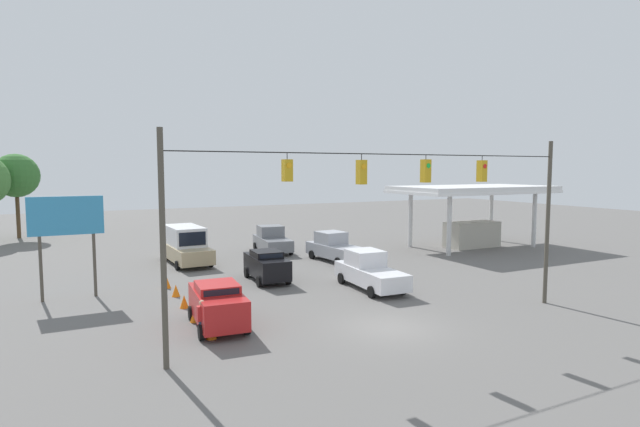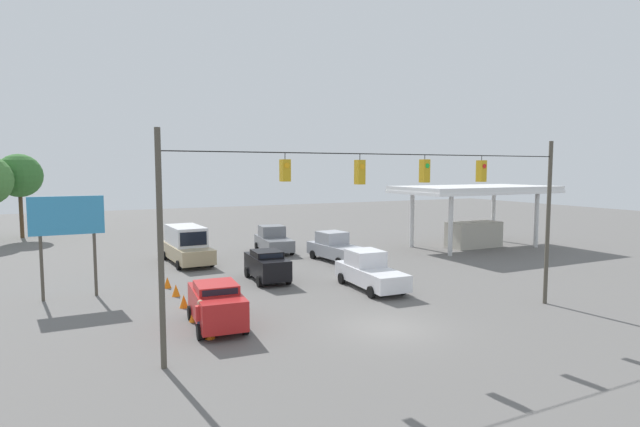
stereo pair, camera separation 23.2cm
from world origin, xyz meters
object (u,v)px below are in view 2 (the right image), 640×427
at_px(traffic_cone_fourth, 176,290).
at_px(gas_station, 475,203).
at_px(traffic_cone_fifth, 167,282).
at_px(pickup_truck_white_crossing_near, 369,271).
at_px(box_truck_tan_withflow_far, 187,245).
at_px(sedan_red_parked_shoulder, 216,304).
at_px(sedan_black_withflow_mid, 267,265).
at_px(pickup_truck_grey_oncoming_deep, 273,240).
at_px(pedestrian, 201,320).
at_px(traffic_cone_second, 194,315).
at_px(tree_horizon_left, 19,176).
at_px(traffic_cone_nearest, 210,331).
at_px(traffic_cone_third, 184,301).
at_px(overhead_signal_span, 394,208).
at_px(pickup_truck_silver_oncoming_far, 336,248).
at_px(roadside_billboard, 67,224).

bearing_deg(traffic_cone_fourth, gas_station, -167.63).
bearing_deg(traffic_cone_fifth, pickup_truck_white_crossing_near, 153.45).
xyz_separation_m(box_truck_tan_withflow_far, traffic_cone_fifth, (2.54, 7.22, -1.01)).
bearing_deg(sedan_red_parked_shoulder, sedan_black_withflow_mid, -124.14).
height_order(pickup_truck_grey_oncoming_deep, pedestrian, pickup_truck_grey_oncoming_deep).
bearing_deg(pedestrian, traffic_cone_second, -95.52).
distance_m(box_truck_tan_withflow_far, tree_horizon_left, 24.19).
distance_m(traffic_cone_nearest, tree_horizon_left, 38.86).
distance_m(traffic_cone_fifth, tree_horizon_left, 29.83).
relative_size(gas_station, pedestrian, 8.56).
bearing_deg(sedan_black_withflow_mid, gas_station, -167.96).
relative_size(traffic_cone_third, traffic_cone_fifth, 1.00).
distance_m(sedan_red_parked_shoulder, traffic_cone_second, 1.51).
bearing_deg(sedan_red_parked_shoulder, pedestrian, 52.92).
height_order(pickup_truck_white_crossing_near, traffic_cone_third, pickup_truck_white_crossing_near).
bearing_deg(box_truck_tan_withflow_far, traffic_cone_nearest, 81.74).
height_order(box_truck_tan_withflow_far, traffic_cone_third, box_truck_tan_withflow_far).
xyz_separation_m(sedan_black_withflow_mid, traffic_cone_nearest, (5.64, 8.76, -0.65)).
relative_size(overhead_signal_span, sedan_red_parked_shoulder, 4.17).
relative_size(overhead_signal_span, pickup_truck_silver_oncoming_far, 3.40).
distance_m(overhead_signal_span, pickup_truck_grey_oncoming_deep, 21.27).
xyz_separation_m(sedan_red_parked_shoulder, traffic_cone_nearest, (0.63, 1.38, -0.68)).
height_order(sedan_red_parked_shoulder, traffic_cone_third, sedan_red_parked_shoulder).
bearing_deg(box_truck_tan_withflow_far, pickup_truck_silver_oncoming_far, 158.05).
xyz_separation_m(pickup_truck_silver_oncoming_far, roadside_billboard, (17.51, 3.27, 2.94)).
bearing_deg(gas_station, pickup_truck_silver_oncoming_far, 1.87).
bearing_deg(pickup_truck_grey_oncoming_deep, traffic_cone_second, 58.32).
bearing_deg(traffic_cone_second, pickup_truck_grey_oncoming_deep, -121.68).
bearing_deg(pedestrian, gas_station, -153.83).
distance_m(pickup_truck_grey_oncoming_deep, gas_station, 17.56).
height_order(pickup_truck_grey_oncoming_deep, roadside_billboard, roadside_billboard).
height_order(traffic_cone_third, roadside_billboard, roadside_billboard).
height_order(overhead_signal_span, pedestrian, overhead_signal_span).
bearing_deg(traffic_cone_fourth, pickup_truck_white_crossing_near, 163.49).
bearing_deg(pedestrian, overhead_signal_span, 162.61).
bearing_deg(traffic_cone_nearest, box_truck_tan_withflow_far, -98.26).
height_order(overhead_signal_span, traffic_cone_third, overhead_signal_span).
distance_m(pickup_truck_silver_oncoming_far, tree_horizon_left, 33.30).
distance_m(box_truck_tan_withflow_far, traffic_cone_third, 12.07).
xyz_separation_m(sedan_black_withflow_mid, tree_horizon_left, (15.12, -28.48, 5.13)).
xyz_separation_m(traffic_cone_nearest, pedestrian, (0.33, -0.10, 0.47)).
relative_size(pickup_truck_white_crossing_near, traffic_cone_third, 8.76).
bearing_deg(traffic_cone_third, pickup_truck_grey_oncoming_deep, -126.04).
bearing_deg(box_truck_tan_withflow_far, traffic_cone_second, 79.93).
bearing_deg(pickup_truck_white_crossing_near, pickup_truck_silver_oncoming_far, -105.09).
bearing_deg(sedan_black_withflow_mid, sedan_red_parked_shoulder, 55.86).
bearing_deg(sedan_black_withflow_mid, tree_horizon_left, -62.04).
bearing_deg(traffic_cone_nearest, tree_horizon_left, -75.73).
bearing_deg(traffic_cone_second, tree_horizon_left, -74.89).
bearing_deg(traffic_cone_nearest, traffic_cone_second, -87.80).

